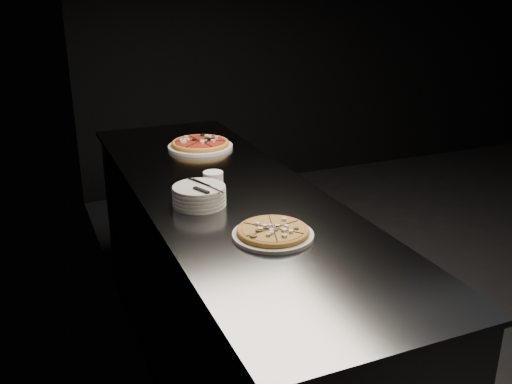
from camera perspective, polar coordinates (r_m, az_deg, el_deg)
name	(u,v)px	position (r m, az deg, el deg)	size (l,w,h in m)	color
wall_left	(132,83)	(2.21, -12.34, 10.64)	(0.02, 5.00, 2.80)	black
wall_back	(351,21)	(5.48, 9.45, 16.52)	(5.00, 0.02, 2.80)	black
counter	(229,285)	(2.62, -2.72, -9.25)	(0.74, 2.44, 0.92)	slate
pizza_mushroom	(273,232)	(1.98, 1.71, -4.03)	(0.30, 0.30, 0.03)	silver
pizza_tomato	(200,144)	(3.04, -5.59, 4.77)	(0.39, 0.39, 0.04)	silver
plate_stack	(199,195)	(2.26, -5.70, -0.34)	(0.21, 0.21, 0.08)	silver
cutlery	(202,186)	(2.24, -5.41, 0.55)	(0.08, 0.22, 0.01)	silver
ramekin	(213,180)	(2.43, -4.30, 1.22)	(0.09, 0.09, 0.07)	silver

